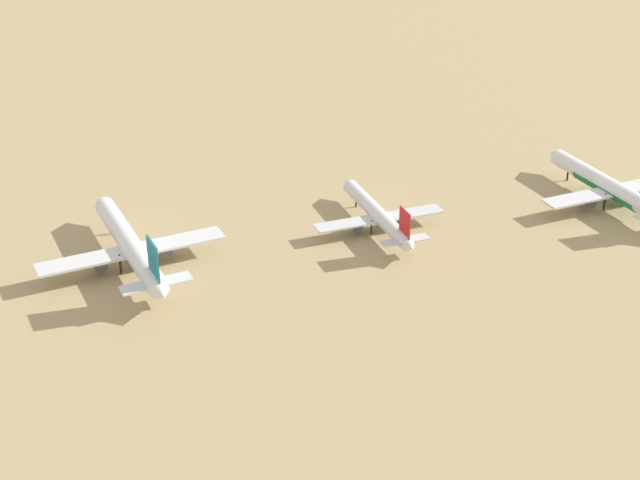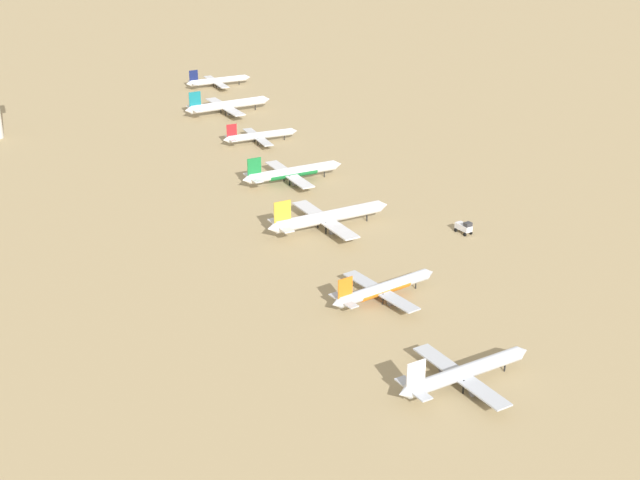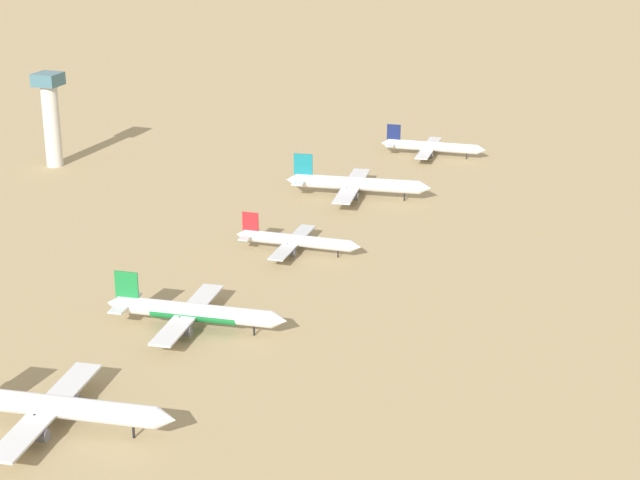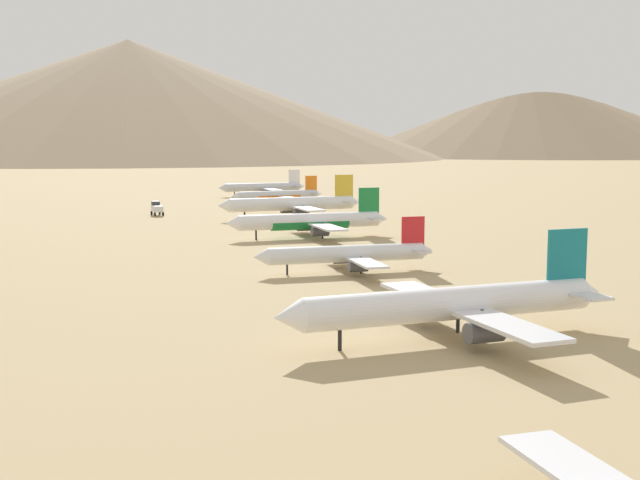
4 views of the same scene
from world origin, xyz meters
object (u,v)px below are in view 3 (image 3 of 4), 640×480
parked_jet_2 (53,407)px  parked_jet_4 (296,241)px  parked_jet_6 (431,147)px  control_tower (51,114)px  parked_jet_3 (193,312)px  parked_jet_5 (356,184)px

parked_jet_2 → parked_jet_4: (7.72, 87.79, -0.98)m
parked_jet_6 → control_tower: control_tower is taller
parked_jet_2 → parked_jet_3: bearing=84.4°
control_tower → parked_jet_5: bearing=0.2°
parked_jet_4 → parked_jet_6: 91.09m
parked_jet_5 → control_tower: control_tower is taller
parked_jet_4 → parked_jet_3: bearing=-94.5°
parked_jet_5 → parked_jet_6: parked_jet_5 is taller
parked_jet_2 → parked_jet_6: size_ratio=1.26×
parked_jet_2 → parked_jet_3: size_ratio=1.09×
parked_jet_2 → parked_jet_5: 132.22m
parked_jet_2 → parked_jet_5: parked_jet_2 is taller
parked_jet_6 → control_tower: bearing=-155.2°
parked_jet_5 → parked_jet_6: (8.84, 46.46, -0.70)m
parked_jet_2 → parked_jet_5: bearing=86.6°
parked_jet_2 → parked_jet_3: 42.22m
parked_jet_6 → control_tower: size_ratio=1.16×
parked_jet_3 → parked_jet_6: (12.49, 136.43, -0.44)m
parked_jet_6 → control_tower: (-101.09, -46.70, 12.25)m
parked_jet_6 → parked_jet_2: bearing=-95.3°
parked_jet_3 → parked_jet_4: size_ratio=1.22×
parked_jet_6 → parked_jet_4: bearing=-95.6°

